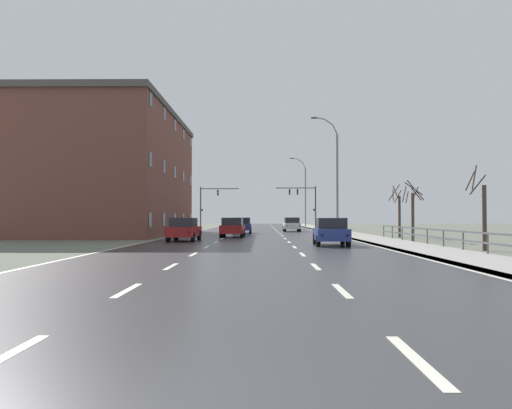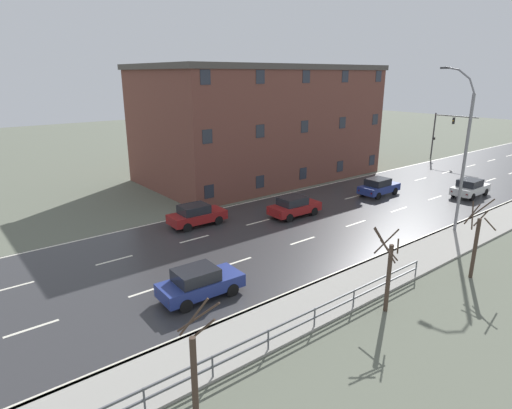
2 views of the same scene
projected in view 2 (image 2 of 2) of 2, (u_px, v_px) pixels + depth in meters
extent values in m
cube|color=#5B6051|center=(394.00, 198.00, 37.82)|extent=(160.00, 160.00, 0.12)
cube|color=#303033|center=(462.00, 178.00, 44.95)|extent=(14.00, 120.00, 0.02)
cube|color=beige|center=(11.00, 288.00, 21.79)|extent=(0.16, 2.20, 0.01)
cube|color=beige|center=(114.00, 260.00, 25.01)|extent=(0.16, 2.20, 0.01)
cube|color=beige|center=(195.00, 239.00, 28.23)|extent=(0.16, 2.20, 0.01)
cube|color=beige|center=(258.00, 222.00, 31.44)|extent=(0.16, 2.20, 0.01)
cube|color=beige|center=(310.00, 208.00, 34.66)|extent=(0.16, 2.20, 0.01)
cube|color=beige|center=(353.00, 197.00, 37.87)|extent=(0.16, 2.20, 0.01)
cube|color=beige|center=(389.00, 187.00, 41.09)|extent=(0.16, 2.20, 0.01)
cube|color=beige|center=(420.00, 179.00, 44.31)|extent=(0.16, 2.20, 0.01)
cube|color=beige|center=(447.00, 172.00, 47.52)|extent=(0.16, 2.20, 0.01)
cube|color=beige|center=(471.00, 166.00, 50.74)|extent=(0.16, 2.20, 0.01)
cube|color=beige|center=(491.00, 160.00, 53.96)|extent=(0.16, 2.20, 0.01)
cube|color=beige|center=(510.00, 155.00, 57.17)|extent=(0.16, 2.20, 0.01)
cube|color=beige|center=(32.00, 328.00, 18.30)|extent=(0.16, 2.20, 0.01)
cube|color=beige|center=(149.00, 290.00, 21.52)|extent=(0.16, 2.20, 0.01)
cube|color=beige|center=(236.00, 262.00, 24.73)|extent=(0.16, 2.20, 0.01)
cube|color=beige|center=(303.00, 241.00, 27.95)|extent=(0.16, 2.20, 0.01)
cube|color=beige|center=(356.00, 223.00, 31.17)|extent=(0.16, 2.20, 0.01)
cube|color=beige|center=(399.00, 209.00, 34.38)|extent=(0.16, 2.20, 0.01)
cube|color=beige|center=(435.00, 198.00, 37.60)|extent=(0.16, 2.20, 0.01)
cube|color=beige|center=(465.00, 188.00, 40.82)|extent=(0.16, 2.20, 0.01)
cube|color=beige|center=(491.00, 180.00, 44.03)|extent=(0.16, 2.20, 0.01)
cube|color=beige|center=(404.00, 167.00, 50.07)|extent=(0.16, 120.00, 0.01)
cube|color=#515459|center=(180.00, 372.00, 14.22)|extent=(0.06, 28.31, 0.08)
cube|color=#515459|center=(180.00, 382.00, 14.34)|extent=(0.06, 28.31, 0.08)
cylinder|color=#515459|center=(144.00, 401.00, 13.58)|extent=(0.07, 0.07, 1.00)
cylinder|color=#515459|center=(213.00, 368.00, 15.12)|extent=(0.07, 0.07, 1.00)
cylinder|color=#515459|center=(268.00, 341.00, 16.65)|extent=(0.07, 0.07, 1.00)
cylinder|color=#515459|center=(314.00, 318.00, 18.18)|extent=(0.07, 0.07, 1.00)
cylinder|color=#515459|center=(354.00, 299.00, 19.72)|extent=(0.07, 0.07, 1.00)
cylinder|color=#515459|center=(387.00, 283.00, 21.25)|extent=(0.07, 0.07, 1.00)
cylinder|color=#515459|center=(416.00, 269.00, 22.78)|extent=(0.07, 0.07, 1.00)
cylinder|color=slate|center=(464.00, 166.00, 28.31)|extent=(0.20, 0.20, 9.29)
cylinder|color=slate|center=(472.00, 86.00, 26.98)|extent=(0.51, 0.11, 0.92)
cylinder|color=slate|center=(464.00, 74.00, 27.22)|extent=(0.85, 0.11, 0.64)
cylinder|color=slate|center=(452.00, 68.00, 27.76)|extent=(0.97, 0.11, 0.28)
cube|color=#333335|center=(445.00, 68.00, 28.11)|extent=(0.56, 0.24, 0.12)
cylinder|color=#38383A|center=(433.00, 136.00, 54.49)|extent=(0.18, 0.18, 5.81)
cylinder|color=#38383A|center=(456.00, 116.00, 51.73)|extent=(5.32, 0.12, 0.12)
cube|color=black|center=(454.00, 121.00, 52.09)|extent=(0.20, 0.28, 0.80)
sphere|color=#2D2D2D|center=(453.00, 119.00, 51.92)|extent=(0.14, 0.14, 0.14)
sphere|color=#F2AD19|center=(453.00, 121.00, 52.00)|extent=(0.14, 0.14, 0.14)
sphere|color=#2D2D2D|center=(453.00, 123.00, 52.07)|extent=(0.14, 0.14, 0.14)
cube|color=black|center=(434.00, 139.00, 54.39)|extent=(0.18, 0.12, 0.32)
cube|color=navy|center=(379.00, 188.00, 38.35)|extent=(1.83, 4.13, 0.64)
cube|color=black|center=(378.00, 182.00, 38.01)|extent=(1.59, 2.03, 0.60)
cube|color=slate|center=(384.00, 180.00, 38.60)|extent=(1.41, 0.10, 0.51)
cylinder|color=black|center=(395.00, 191.00, 38.62)|extent=(0.23, 0.66, 0.66)
cylinder|color=black|center=(379.00, 188.00, 39.81)|extent=(0.23, 0.66, 0.66)
cylinder|color=black|center=(378.00, 196.00, 37.07)|extent=(0.23, 0.66, 0.66)
cylinder|color=black|center=(363.00, 192.00, 38.26)|extent=(0.23, 0.66, 0.66)
cube|color=red|center=(359.00, 190.00, 37.60)|extent=(0.16, 0.04, 0.14)
cube|color=red|center=(371.00, 194.00, 36.62)|extent=(0.16, 0.04, 0.14)
cube|color=maroon|center=(197.00, 217.00, 30.69)|extent=(1.89, 4.15, 0.64)
cube|color=black|center=(194.00, 209.00, 30.37)|extent=(1.62, 2.05, 0.60)
cube|color=slate|center=(205.00, 207.00, 30.92)|extent=(1.41, 0.12, 0.51)
cylinder|color=black|center=(218.00, 220.00, 30.89)|extent=(0.24, 0.67, 0.66)
cylinder|color=black|center=(207.00, 215.00, 32.13)|extent=(0.24, 0.67, 0.66)
cylinder|color=black|center=(187.00, 228.00, 29.44)|extent=(0.24, 0.67, 0.66)
cylinder|color=black|center=(176.00, 221.00, 30.68)|extent=(0.24, 0.67, 0.66)
cube|color=red|center=(167.00, 220.00, 30.04)|extent=(0.16, 0.05, 0.14)
cube|color=red|center=(176.00, 225.00, 29.03)|extent=(0.16, 0.05, 0.14)
cube|color=silver|center=(470.00, 189.00, 38.02)|extent=(1.83, 4.13, 0.64)
cube|color=black|center=(470.00, 183.00, 37.68)|extent=(1.59, 2.02, 0.60)
cube|color=slate|center=(475.00, 181.00, 38.27)|extent=(1.41, 0.10, 0.51)
cylinder|color=black|center=(485.00, 192.00, 38.28)|extent=(0.23, 0.66, 0.66)
cylinder|color=black|center=(467.00, 189.00, 39.48)|extent=(0.23, 0.66, 0.66)
cylinder|color=black|center=(472.00, 197.00, 36.74)|extent=(0.23, 0.66, 0.66)
cylinder|color=black|center=(454.00, 193.00, 37.93)|extent=(0.23, 0.66, 0.66)
cube|color=red|center=(452.00, 191.00, 37.27)|extent=(0.16, 0.04, 0.14)
cube|color=red|center=(467.00, 195.00, 36.29)|extent=(0.16, 0.04, 0.14)
cube|color=maroon|center=(295.00, 208.00, 32.66)|extent=(1.86, 4.14, 0.64)
cube|color=black|center=(292.00, 201.00, 32.33)|extent=(1.61, 2.04, 0.60)
cube|color=slate|center=(302.00, 199.00, 32.89)|extent=(1.41, 0.11, 0.51)
cylinder|color=black|center=(314.00, 212.00, 32.87)|extent=(0.24, 0.67, 0.66)
cylinder|color=black|center=(300.00, 207.00, 34.10)|extent=(0.24, 0.67, 0.66)
cylinder|color=black|center=(289.00, 218.00, 31.40)|extent=(0.24, 0.67, 0.66)
cylinder|color=black|center=(275.00, 213.00, 32.64)|extent=(0.24, 0.67, 0.66)
cube|color=red|center=(269.00, 211.00, 31.99)|extent=(0.16, 0.04, 0.14)
cube|color=red|center=(280.00, 215.00, 30.98)|extent=(0.16, 0.04, 0.14)
cube|color=navy|center=(201.00, 285.00, 20.75)|extent=(1.90, 4.16, 0.64)
cube|color=black|center=(196.00, 275.00, 20.43)|extent=(1.63, 2.05, 0.60)
cube|color=slate|center=(213.00, 270.00, 20.97)|extent=(1.41, 0.13, 0.51)
cylinder|color=black|center=(232.00, 290.00, 20.94)|extent=(0.24, 0.67, 0.66)
cylinder|color=black|center=(215.00, 278.00, 22.19)|extent=(0.24, 0.67, 0.66)
cylinder|color=black|center=(186.00, 306.00, 19.50)|extent=(0.24, 0.67, 0.66)
cylinder|color=black|center=(170.00, 292.00, 20.74)|extent=(0.24, 0.67, 0.66)
cube|color=red|center=(156.00, 292.00, 20.10)|extent=(0.16, 0.05, 0.14)
cube|color=red|center=(168.00, 303.00, 19.09)|extent=(0.16, 0.05, 0.14)
cube|color=brown|center=(260.00, 125.00, 44.42)|extent=(13.14, 23.50, 10.83)
cube|color=#4C4742|center=(260.00, 67.00, 42.77)|extent=(13.40, 23.97, 0.50)
cube|color=#282D38|center=(209.00, 192.00, 34.38)|extent=(0.04, 0.90, 1.10)
cube|color=#282D38|center=(260.00, 182.00, 37.52)|extent=(0.04, 0.90, 1.10)
cube|color=#282D38|center=(303.00, 173.00, 40.66)|extent=(0.04, 0.90, 1.10)
cube|color=#282D38|center=(340.00, 166.00, 43.81)|extent=(0.04, 0.90, 1.10)
cube|color=#282D38|center=(372.00, 160.00, 46.95)|extent=(0.04, 0.90, 1.10)
cube|color=#282D38|center=(207.00, 137.00, 33.09)|extent=(0.04, 0.90, 1.10)
cube|color=#282D38|center=(260.00, 131.00, 36.23)|extent=(0.04, 0.90, 1.10)
cube|color=#282D38|center=(305.00, 127.00, 39.37)|extent=(0.04, 0.90, 1.10)
cube|color=#282D38|center=(343.00, 123.00, 42.52)|extent=(0.04, 0.90, 1.10)
cube|color=#282D38|center=(375.00, 119.00, 45.66)|extent=(0.04, 0.90, 1.10)
cube|color=#282D38|center=(205.00, 77.00, 31.80)|extent=(0.04, 0.90, 1.10)
cube|color=#282D38|center=(260.00, 77.00, 34.94)|extent=(0.04, 0.90, 1.10)
cube|color=#282D38|center=(306.00, 77.00, 38.08)|extent=(0.04, 0.90, 1.10)
cube|color=#282D38|center=(345.00, 76.00, 41.23)|extent=(0.04, 0.90, 1.10)
cube|color=#282D38|center=(379.00, 76.00, 44.37)|extent=(0.04, 0.90, 1.10)
cylinder|color=#423328|center=(195.00, 383.00, 12.82)|extent=(0.20, 0.20, 3.16)
cylinder|color=#423328|center=(194.00, 317.00, 12.67)|extent=(0.58, 0.78, 1.27)
cylinder|color=#423328|center=(203.00, 329.00, 12.70)|extent=(0.94, 0.32, 1.02)
cylinder|color=#423328|center=(198.00, 317.00, 12.92)|extent=(0.92, 1.06, 1.08)
cylinder|color=#423328|center=(388.00, 278.00, 19.26)|extent=(0.20, 0.20, 3.27)
cylinder|color=#423328|center=(389.00, 250.00, 18.48)|extent=(0.80, 0.37, 0.86)
cylinder|color=#423328|center=(385.00, 245.00, 18.38)|extent=(1.17, 0.13, 1.38)
cylinder|color=#423328|center=(382.00, 242.00, 18.44)|extent=(1.18, 0.30, 0.93)
cylinder|color=#423328|center=(398.00, 246.00, 18.70)|extent=(0.34, 0.51, 0.92)
cylinder|color=#423328|center=(386.00, 241.00, 19.34)|extent=(0.60, 1.05, 1.16)
cylinder|color=#423328|center=(475.00, 249.00, 22.48)|extent=(0.20, 0.20, 3.33)
cylinder|color=#423328|center=(480.00, 210.00, 22.43)|extent=(1.11, 0.66, 1.39)
cylinder|color=#423328|center=(481.00, 218.00, 22.22)|extent=(0.64, 0.19, 1.04)
cylinder|color=#423328|center=(490.00, 224.00, 21.53)|extent=(0.22, 1.22, 0.93)
cylinder|color=#423328|center=(472.00, 214.00, 22.40)|extent=(0.31, 1.00, 1.00)
cylinder|color=#423328|center=(472.00, 215.00, 22.04)|extent=(0.47, 0.66, 1.36)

